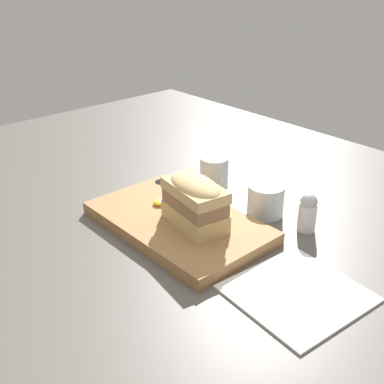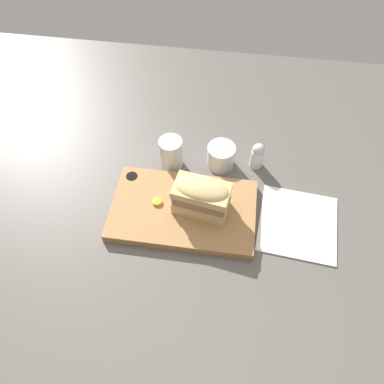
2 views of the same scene
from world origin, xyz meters
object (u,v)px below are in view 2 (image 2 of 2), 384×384
water_glass (171,155)px  wine_glass (221,156)px  sandwich (201,196)px  serving_board (183,210)px  salt_shaker (257,155)px  napkin (298,223)px

water_glass → wine_glass: (13.25, 2.04, -0.87)cm
sandwich → wine_glass: bearing=79.0°
serving_board → wine_glass: size_ratio=4.77×
sandwich → water_glass: (-9.97, 14.75, -3.78)cm
salt_shaker → water_glass: bearing=-172.6°
water_glass → salt_shaker: water_glass is taller
wine_glass → napkin: bearing=-38.4°
wine_glass → napkin: 26.79cm
serving_board → sandwich: sandwich is taller
wine_glass → salt_shaker: bearing=5.6°
wine_glass → serving_board: bearing=-114.2°
salt_shaker → serving_board: bearing=-133.8°
serving_board → salt_shaker: size_ratio=4.48×
water_glass → napkin: water_glass is taller
sandwich → water_glass: size_ratio=1.54×
napkin → salt_shaker: 21.11cm
water_glass → serving_board: bearing=-70.1°
water_glass → wine_glass: bearing=8.8°
wine_glass → water_glass: bearing=-171.2°
serving_board → water_glass: (-5.50, 15.20, 2.74)cm
water_glass → salt_shaker: bearing=7.4°
sandwich → napkin: sandwich is taller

